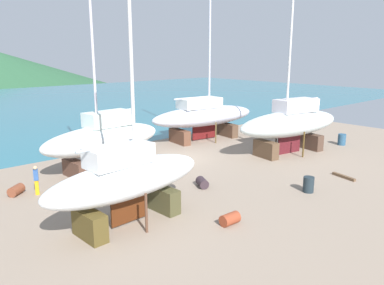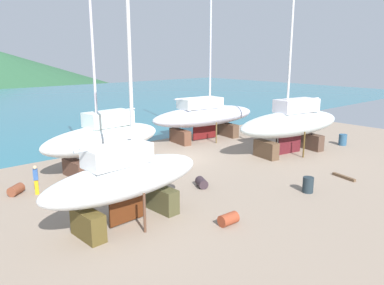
{
  "view_description": "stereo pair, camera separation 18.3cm",
  "coord_description": "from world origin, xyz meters",
  "px_view_note": "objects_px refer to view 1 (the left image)",
  "views": [
    {
      "loc": [
        -16.95,
        -20.35,
        7.53
      ],
      "look_at": [
        -0.1,
        -1.53,
        1.55
      ],
      "focal_mm": 35.27,
      "sensor_mm": 36.0,
      "label": 1
    },
    {
      "loc": [
        -16.82,
        -20.47,
        7.53
      ],
      "look_at": [
        -0.1,
        -1.53,
        1.55
      ],
      "focal_mm": 35.27,
      "sensor_mm": 36.0,
      "label": 2
    }
  ],
  "objects_px": {
    "sailboat_large_starboard": "(204,115)",
    "barrel_by_slipway": "(283,131)",
    "sailboat_far_slipway": "(127,179)",
    "barrel_tipped_right": "(308,184)",
    "worker": "(36,180)",
    "barrel_tipped_center": "(230,219)",
    "sailboat_small_center": "(104,138)",
    "barrel_rust_far": "(342,139)",
    "sailboat_mid_port": "(291,123)",
    "barrel_ochre": "(16,190)",
    "barrel_rust_near": "(277,133)",
    "barrel_rust_mid": "(202,183)"
  },
  "relations": [
    {
      "from": "sailboat_mid_port",
      "to": "worker",
      "type": "height_order",
      "value": "sailboat_mid_port"
    },
    {
      "from": "sailboat_large_starboard",
      "to": "barrel_tipped_right",
      "type": "height_order",
      "value": "sailboat_large_starboard"
    },
    {
      "from": "barrel_tipped_center",
      "to": "barrel_ochre",
      "type": "xyz_separation_m",
      "value": [
        -5.97,
        10.27,
        -0.0
      ]
    },
    {
      "from": "sailboat_large_starboard",
      "to": "barrel_by_slipway",
      "type": "height_order",
      "value": "sailboat_large_starboard"
    },
    {
      "from": "barrel_ochre",
      "to": "barrel_by_slipway",
      "type": "xyz_separation_m",
      "value": [
        24.3,
        -0.31,
        0.04
      ]
    },
    {
      "from": "sailboat_large_starboard",
      "to": "barrel_rust_mid",
      "type": "relative_size",
      "value": 18.53
    },
    {
      "from": "barrel_rust_mid",
      "to": "barrel_rust_near",
      "type": "height_order",
      "value": "barrel_rust_near"
    },
    {
      "from": "barrel_tipped_center",
      "to": "barrel_by_slipway",
      "type": "bearing_deg",
      "value": 28.54
    },
    {
      "from": "sailboat_far_slipway",
      "to": "worker",
      "type": "bearing_deg",
      "value": 102.12
    },
    {
      "from": "sailboat_mid_port",
      "to": "barrel_rust_far",
      "type": "xyz_separation_m",
      "value": [
        5.57,
        -1.42,
        -1.91
      ]
    },
    {
      "from": "sailboat_far_slipway",
      "to": "barrel_rust_far",
      "type": "distance_m",
      "value": 21.72
    },
    {
      "from": "barrel_rust_mid",
      "to": "barrel_ochre",
      "type": "bearing_deg",
      "value": 145.09
    },
    {
      "from": "sailboat_mid_port",
      "to": "barrel_rust_mid",
      "type": "xyz_separation_m",
      "value": [
        -10.3,
        -1.09,
        -2.11
      ]
    },
    {
      "from": "sailboat_far_slipway",
      "to": "barrel_tipped_right",
      "type": "xyz_separation_m",
      "value": [
        9.63,
        -3.23,
        -1.69
      ]
    },
    {
      "from": "barrel_rust_near",
      "to": "sailboat_mid_port",
      "type": "bearing_deg",
      "value": -134.94
    },
    {
      "from": "sailboat_far_slipway",
      "to": "barrel_tipped_center",
      "type": "relative_size",
      "value": 13.18
    },
    {
      "from": "barrel_rust_mid",
      "to": "barrel_by_slipway",
      "type": "relative_size",
      "value": 0.99
    },
    {
      "from": "barrel_rust_mid",
      "to": "barrel_rust_far",
      "type": "xyz_separation_m",
      "value": [
        15.87,
        -0.34,
        0.2
      ]
    },
    {
      "from": "sailboat_large_starboard",
      "to": "barrel_rust_near",
      "type": "relative_size",
      "value": 19.06
    },
    {
      "from": "sailboat_mid_port",
      "to": "barrel_ochre",
      "type": "xyz_separation_m",
      "value": [
        -18.71,
        4.78,
        -2.11
      ]
    },
    {
      "from": "sailboat_mid_port",
      "to": "barrel_by_slipway",
      "type": "bearing_deg",
      "value": -131.59
    },
    {
      "from": "barrel_tipped_right",
      "to": "barrel_tipped_center",
      "type": "xyz_separation_m",
      "value": [
        -6.31,
        0.11,
        -0.17
      ]
    },
    {
      "from": "sailboat_mid_port",
      "to": "sailboat_large_starboard",
      "type": "height_order",
      "value": "sailboat_large_starboard"
    },
    {
      "from": "barrel_rust_mid",
      "to": "sailboat_far_slipway",
      "type": "bearing_deg",
      "value": -167.49
    },
    {
      "from": "sailboat_large_starboard",
      "to": "barrel_ochre",
      "type": "height_order",
      "value": "sailboat_large_starboard"
    },
    {
      "from": "sailboat_large_starboard",
      "to": "barrel_tipped_center",
      "type": "xyz_separation_m",
      "value": [
        -11.03,
        -13.31,
        -1.93
      ]
    },
    {
      "from": "barrel_ochre",
      "to": "barrel_rust_near",
      "type": "distance_m",
      "value": 22.74
    },
    {
      "from": "worker",
      "to": "barrel_tipped_right",
      "type": "relative_size",
      "value": 1.85
    },
    {
      "from": "sailboat_large_starboard",
      "to": "worker",
      "type": "relative_size",
      "value": 10.11
    },
    {
      "from": "sailboat_far_slipway",
      "to": "barrel_rust_mid",
      "type": "distance_m",
      "value": 6.19
    },
    {
      "from": "worker",
      "to": "barrel_ochre",
      "type": "bearing_deg",
      "value": 164.83
    },
    {
      "from": "barrel_tipped_right",
      "to": "barrel_rust_far",
      "type": "relative_size",
      "value": 0.94
    },
    {
      "from": "barrel_tipped_right",
      "to": "sailboat_far_slipway",
      "type": "bearing_deg",
      "value": 161.44
    },
    {
      "from": "sailboat_small_center",
      "to": "barrel_tipped_center",
      "type": "distance_m",
      "value": 11.29
    },
    {
      "from": "barrel_rust_far",
      "to": "sailboat_mid_port",
      "type": "bearing_deg",
      "value": 165.67
    },
    {
      "from": "sailboat_small_center",
      "to": "worker",
      "type": "relative_size",
      "value": 8.65
    },
    {
      "from": "barrel_rust_near",
      "to": "barrel_by_slipway",
      "type": "relative_size",
      "value": 0.96
    },
    {
      "from": "barrel_ochre",
      "to": "barrel_rust_near",
      "type": "bearing_deg",
      "value": -1.91
    },
    {
      "from": "barrel_rust_near",
      "to": "barrel_rust_far",
      "type": "relative_size",
      "value": 0.92
    },
    {
      "from": "barrel_tipped_center",
      "to": "barrel_rust_near",
      "type": "distance_m",
      "value": 19.27
    },
    {
      "from": "worker",
      "to": "sailboat_large_starboard",
      "type": "bearing_deg",
      "value": 33.14
    },
    {
      "from": "sailboat_large_starboard",
      "to": "barrel_ochre",
      "type": "relative_size",
      "value": 18.64
    },
    {
      "from": "sailboat_small_center",
      "to": "barrel_rust_near",
      "type": "bearing_deg",
      "value": 170.46
    },
    {
      "from": "sailboat_small_center",
      "to": "sailboat_large_starboard",
      "type": "bearing_deg",
      "value": -172.9
    },
    {
      "from": "barrel_rust_far",
      "to": "worker",
      "type": "bearing_deg",
      "value": 166.61
    },
    {
      "from": "sailboat_mid_port",
      "to": "worker",
      "type": "xyz_separation_m",
      "value": [
        -17.81,
        4.14,
        -1.54
      ]
    },
    {
      "from": "sailboat_large_starboard",
      "to": "worker",
      "type": "bearing_deg",
      "value": -159.91
    },
    {
      "from": "barrel_tipped_center",
      "to": "barrel_tipped_right",
      "type": "bearing_deg",
      "value": -1.0
    },
    {
      "from": "barrel_ochre",
      "to": "worker",
      "type": "bearing_deg",
      "value": -35.44
    },
    {
      "from": "barrel_tipped_center",
      "to": "barrel_ochre",
      "type": "height_order",
      "value": "same"
    }
  ]
}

